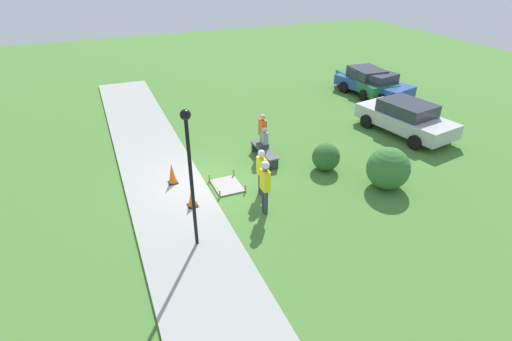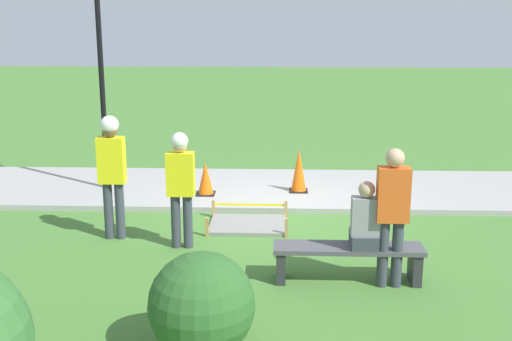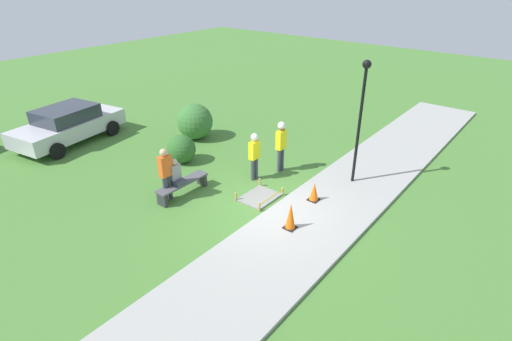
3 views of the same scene
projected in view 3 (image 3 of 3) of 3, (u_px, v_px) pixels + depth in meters
ground_plane at (267, 212)px, 12.38m from camera, size 60.00×60.00×0.00m
sidewalk at (306, 227)px, 11.57m from camera, size 28.00×2.83×0.10m
wet_concrete_patch at (259, 197)px, 13.11m from camera, size 1.29×1.02×0.30m
traffic_cone_near_patch at (291, 216)px, 11.28m from camera, size 0.34×0.34×0.82m
traffic_cone_far_patch at (314, 192)px, 12.69m from camera, size 0.34×0.34×0.62m
park_bench at (183, 185)px, 13.17m from camera, size 1.94×0.44×0.49m
person_seated_on_bench at (176, 174)px, 12.84m from camera, size 0.36×0.44×0.89m
worker_supervisor at (254, 152)px, 13.84m from camera, size 0.40×0.25×1.75m
worker_assistant at (281, 142)px, 14.34m from camera, size 0.40×0.28×1.93m
bystander_in_orange_shirt at (166, 171)px, 12.57m from camera, size 0.40×0.24×1.81m
lamppost_near at (362, 106)px, 12.74m from camera, size 0.28×0.28×4.18m
parked_car_silver at (68, 124)px, 16.99m from camera, size 4.85×2.76×1.53m
shrub_rounded_near at (181, 149)px, 15.30m from camera, size 1.10×1.10×1.10m
shrub_rounded_mid at (195, 122)px, 17.34m from camera, size 1.55×1.55×1.55m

